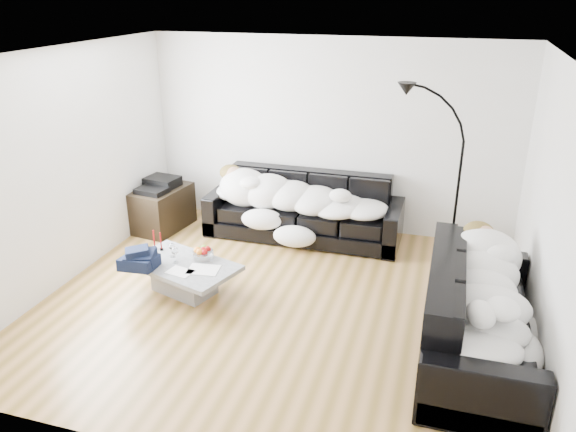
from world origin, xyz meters
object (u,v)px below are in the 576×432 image
(candle_right, at_px, (161,242))
(coffee_table, at_px, (184,278))
(wine_glass_a, at_px, (172,250))
(wine_glass_b, at_px, (155,253))
(fruit_bowl, at_px, (203,253))
(av_cabinet, at_px, (161,208))
(sofa_back, at_px, (304,207))
(sofa_right, at_px, (481,312))
(wine_glass_c, at_px, (175,255))
(candle_left, at_px, (154,240))
(sleeper_back, at_px, (303,193))
(floor_lamp, at_px, (457,194))
(stereo, at_px, (159,184))
(shoes, at_px, (454,409))
(sleeper_right, at_px, (484,292))

(candle_right, bearing_deg, coffee_table, -31.21)
(wine_glass_a, distance_m, wine_glass_b, 0.19)
(fruit_bowl, bearing_deg, av_cabinet, 133.14)
(sofa_back, xyz_separation_m, av_cabinet, (-1.99, -0.29, -0.13))
(sofa_right, height_order, wine_glass_c, sofa_right)
(candle_left, bearing_deg, sleeper_back, 48.74)
(sofa_right, relative_size, coffee_table, 1.86)
(fruit_bowl, height_order, floor_lamp, floor_lamp)
(stereo, bearing_deg, wine_glass_c, -48.62)
(wine_glass_b, relative_size, stereo, 0.38)
(sofa_back, relative_size, floor_lamp, 1.34)
(fruit_bowl, distance_m, floor_lamp, 2.97)
(wine_glass_a, bearing_deg, wine_glass_c, -50.17)
(wine_glass_a, bearing_deg, candle_left, 156.59)
(fruit_bowl, relative_size, floor_lamp, 0.12)
(sofa_back, xyz_separation_m, wine_glass_b, (-1.21, -1.84, 0.01))
(shoes, relative_size, stereo, 1.02)
(wine_glass_c, bearing_deg, stereo, 123.60)
(wine_glass_b, bearing_deg, shoes, -19.24)
(wine_glass_a, relative_size, stereo, 0.38)
(sofa_right, distance_m, sleeper_right, 0.20)
(av_cabinet, bearing_deg, sleeper_back, 15.28)
(coffee_table, distance_m, stereo, 1.96)
(sofa_right, height_order, floor_lamp, floor_lamp)
(candle_right, bearing_deg, wine_glass_c, -38.11)
(sleeper_back, distance_m, sleeper_right, 3.03)
(sofa_back, xyz_separation_m, wine_glass_c, (-0.96, -1.84, 0.02))
(shoes, xyz_separation_m, floor_lamp, (-0.13, 2.56, 0.92))
(sofa_back, xyz_separation_m, candle_left, (-1.35, -1.59, 0.04))
(fruit_bowl, bearing_deg, sleeper_back, 66.10)
(sofa_back, distance_m, wine_glass_b, 2.20)
(candle_left, bearing_deg, stereo, 115.99)
(stereo, bearing_deg, sleeper_back, 14.66)
(wine_glass_c, relative_size, candle_left, 0.78)
(wine_glass_b, xyz_separation_m, candle_left, (-0.14, 0.25, 0.03))
(stereo, bearing_deg, wine_glass_b, -55.59)
(sofa_back, distance_m, stereo, 2.02)
(sleeper_back, relative_size, stereo, 5.00)
(sleeper_back, relative_size, candle_left, 9.45)
(sleeper_back, bearing_deg, sofa_back, 90.00)
(sleeper_back, xyz_separation_m, shoes, (2.07, -2.93, -0.59))
(sofa_back, distance_m, av_cabinet, 2.01)
(sleeper_back, distance_m, shoes, 3.64)
(sleeper_right, bearing_deg, candle_left, 81.93)
(sleeper_back, distance_m, coffee_table, 2.04)
(sleeper_back, height_order, floor_lamp, floor_lamp)
(sofa_back, distance_m, wine_glass_a, 2.02)
(sofa_back, bearing_deg, candle_right, -128.27)
(sleeper_right, height_order, candle_left, sleeper_right)
(sleeper_back, relative_size, coffee_table, 1.84)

